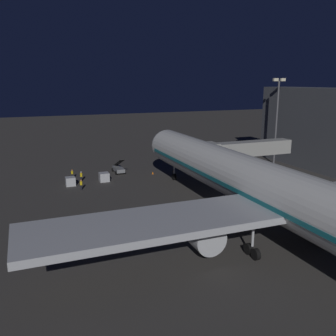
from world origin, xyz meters
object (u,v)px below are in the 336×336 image
baggage_container_mid_row (104,177)px  jet_bridge (238,150)px  belt_loader (119,168)px  ground_crew_by_belt_loader (81,176)px  apron_floodlight_mast (277,115)px  ground_crew_marshaller_fwd (72,174)px  baggage_container_near_belt (70,181)px  traffic_cone_nose_starboard (153,173)px  airliner_at_gate (276,194)px  traffic_cone_nose_port (174,171)px  ground_crew_near_nose_gear (81,184)px

baggage_container_mid_row → jet_bridge: bearing=158.3°
belt_loader → ground_crew_by_belt_loader: belt_loader is taller
apron_floodlight_mast → ground_crew_marshaller_fwd: size_ratio=10.67×
jet_bridge → ground_crew_marshaller_fwd: 30.56m
baggage_container_near_belt → ground_crew_marshaller_fwd: ground_crew_marshaller_fwd is taller
apron_floodlight_mast → traffic_cone_nose_starboard: bearing=-2.2°
airliner_at_gate → baggage_container_mid_row: (12.08, -32.46, -4.90)m
apron_floodlight_mast → baggage_container_near_belt: 44.67m
belt_loader → traffic_cone_nose_starboard: (-5.87, 3.62, -0.57)m
jet_bridge → baggage_container_mid_row: size_ratio=10.86×
belt_loader → ground_crew_marshaller_fwd: belt_loader is taller
traffic_cone_nose_port → belt_loader: bearing=-19.4°
jet_bridge → belt_loader: jet_bridge is taller
ground_crew_near_nose_gear → ground_crew_by_belt_loader: (-0.86, -5.56, 0.01)m
ground_crew_near_nose_gear → ground_crew_by_belt_loader: size_ratio=0.99×
apron_floodlight_mast → belt_loader: 35.26m
baggage_container_mid_row → ground_crew_near_nose_gear: (4.64, 3.84, 0.17)m
jet_bridge → airliner_at_gate: bearing=66.9°
baggage_container_near_belt → traffic_cone_nose_port: 20.40m
ground_crew_near_nose_gear → ground_crew_by_belt_loader: ground_crew_by_belt_loader is taller
airliner_at_gate → traffic_cone_nose_port: size_ratio=128.51×
baggage_container_mid_row → ground_crew_marshaller_fwd: bearing=-39.4°
airliner_at_gate → belt_loader: bearing=-77.9°
ground_crew_near_nose_gear → traffic_cone_nose_starboard: (-14.52, -5.56, -0.69)m
baggage_container_near_belt → ground_crew_near_nose_gear: ground_crew_near_nose_gear is taller
jet_bridge → traffic_cone_nose_starboard: jet_bridge is taller
apron_floodlight_mast → baggage_container_mid_row: 38.83m
belt_loader → ground_crew_by_belt_loader: bearing=24.9°
airliner_at_gate → jet_bridge: size_ratio=3.85×
ground_crew_by_belt_loader → traffic_cone_nose_port: (-18.06, -0.00, -0.70)m
baggage_container_mid_row → baggage_container_near_belt: bearing=5.5°
ground_crew_near_nose_gear → ground_crew_marshaller_fwd: 8.00m
traffic_cone_nose_starboard → baggage_container_near_belt: bearing=8.2°
baggage_container_mid_row → traffic_cone_nose_port: bearing=-173.1°
baggage_container_near_belt → baggage_container_mid_row: (-5.98, -0.58, 0.04)m
apron_floodlight_mast → baggage_container_mid_row: size_ratio=10.77×
belt_loader → baggage_container_near_belt: size_ratio=4.29×
belt_loader → ground_crew_marshaller_fwd: 9.15m
ground_crew_by_belt_loader → traffic_cone_nose_port: size_ratio=3.22×
ground_crew_near_nose_gear → traffic_cone_nose_port: 19.74m
airliner_at_gate → traffic_cone_nose_starboard: size_ratio=128.51×
ground_crew_by_belt_loader → traffic_cone_nose_port: bearing=-180.0°
airliner_at_gate → traffic_cone_nose_port: (-2.20, -34.18, -5.42)m
ground_crew_near_nose_gear → jet_bridge: bearing=169.5°
baggage_container_mid_row → traffic_cone_nose_starboard: (-9.88, -1.72, -0.52)m
airliner_at_gate → belt_loader: airliner_at_gate is taller
ground_crew_by_belt_loader → traffic_cone_nose_starboard: (-13.66, -0.00, -0.70)m
jet_bridge → apron_floodlight_mast: bearing=-148.4°
baggage_container_mid_row → traffic_cone_nose_port: size_ratio=3.07×
traffic_cone_nose_starboard → apron_floodlight_mast: bearing=177.8°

